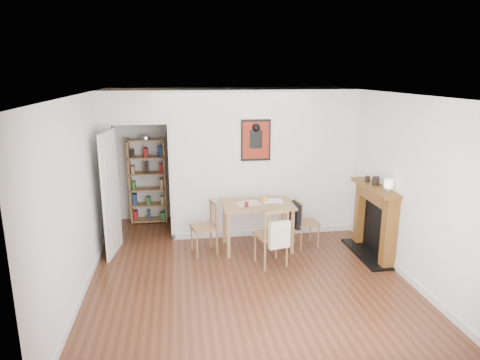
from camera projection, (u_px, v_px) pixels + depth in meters
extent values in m
plane|color=#562D1B|center=(245.00, 269.00, 6.46)|extent=(5.20, 5.20, 0.00)
plane|color=white|center=(225.00, 153.00, 8.63)|extent=(4.50, 0.00, 4.50)
plane|color=white|center=(292.00, 265.00, 3.64)|extent=(4.50, 0.00, 4.50)
plane|color=white|center=(82.00, 192.00, 5.82)|extent=(0.00, 5.20, 5.20)
plane|color=white|center=(392.00, 181.00, 6.45)|extent=(0.00, 5.20, 5.20)
plane|color=silver|center=(245.00, 94.00, 5.82)|extent=(5.20, 5.20, 0.00)
cube|color=white|center=(265.00, 165.00, 7.56)|extent=(3.35, 0.10, 2.60)
cube|color=white|center=(107.00, 170.00, 7.18)|extent=(0.25, 0.10, 2.60)
cube|color=white|center=(139.00, 108.00, 7.01)|extent=(0.90, 0.10, 0.55)
cube|color=silver|center=(114.00, 185.00, 7.26)|extent=(0.06, 0.14, 2.05)
cube|color=silver|center=(171.00, 183.00, 7.40)|extent=(0.06, 0.14, 2.05)
cube|color=silver|center=(264.00, 232.00, 7.81)|extent=(3.35, 0.02, 0.10)
cube|color=silver|center=(82.00, 297.00, 5.55)|extent=(0.02, 4.00, 0.10)
cube|color=silver|center=(404.00, 274.00, 6.18)|extent=(0.02, 4.00, 0.10)
cube|color=white|center=(111.00, 194.00, 6.82)|extent=(0.15, 0.80, 2.00)
cube|color=black|center=(256.00, 140.00, 7.36)|extent=(0.52, 0.02, 0.72)
cube|color=maroon|center=(256.00, 140.00, 7.35)|extent=(0.46, 0.00, 0.64)
cube|color=#9B7648|center=(257.00, 204.00, 7.04)|extent=(1.17, 0.74, 0.04)
cube|color=#9B7648|center=(228.00, 236.00, 6.77)|extent=(0.05, 0.05, 0.75)
cube|color=#9B7648|center=(292.00, 232.00, 6.91)|extent=(0.05, 0.05, 0.75)
cube|color=#9B7648|center=(224.00, 222.00, 7.36)|extent=(0.05, 0.05, 0.75)
cube|color=#9B7648|center=(283.00, 220.00, 7.50)|extent=(0.05, 0.05, 0.75)
cube|color=black|center=(295.00, 215.00, 7.15)|extent=(0.13, 0.34, 0.42)
cube|color=beige|center=(278.00, 234.00, 6.26)|extent=(0.34, 0.18, 0.41)
cube|color=#9B7648|center=(130.00, 181.00, 8.28)|extent=(0.04, 0.28, 1.67)
cube|color=#9B7648|center=(165.00, 180.00, 8.37)|extent=(0.04, 0.28, 1.67)
cube|color=#9B7648|center=(150.00, 220.00, 8.52)|extent=(0.70, 0.28, 0.03)
cube|color=#9B7648|center=(148.00, 189.00, 8.37)|extent=(0.70, 0.28, 0.03)
cube|color=#9B7648|center=(145.00, 140.00, 8.13)|extent=(0.70, 0.28, 0.03)
cube|color=maroon|center=(148.00, 181.00, 8.33)|extent=(0.62, 0.23, 0.23)
cube|color=brown|center=(389.00, 233.00, 6.39)|extent=(0.20, 0.16, 1.10)
cube|color=brown|center=(362.00, 213.00, 7.34)|extent=(0.20, 0.16, 1.10)
cube|color=brown|center=(375.00, 188.00, 6.71)|extent=(0.30, 1.21, 0.06)
cube|color=brown|center=(377.00, 195.00, 6.75)|extent=(0.20, 0.85, 0.20)
cube|color=black|center=(377.00, 228.00, 6.89)|extent=(0.08, 0.81, 0.88)
cube|color=black|center=(368.00, 253.00, 6.98)|extent=(0.45, 1.25, 0.03)
cylinder|color=maroon|center=(247.00, 204.00, 6.83)|extent=(0.06, 0.06, 0.08)
sphere|color=#FF9A0D|center=(265.00, 199.00, 7.10)|extent=(0.09, 0.09, 0.09)
cube|color=beige|center=(248.00, 203.00, 7.02)|extent=(0.47, 0.40, 0.00)
cube|color=white|center=(273.00, 201.00, 7.14)|extent=(0.34, 0.25, 0.02)
cylinder|color=silver|center=(388.00, 190.00, 6.31)|extent=(0.06, 0.06, 0.07)
cylinder|color=white|center=(389.00, 184.00, 6.28)|extent=(0.13, 0.13, 0.13)
cylinder|color=black|center=(376.00, 181.00, 6.75)|extent=(0.11, 0.11, 0.13)
cylinder|color=black|center=(367.00, 179.00, 6.93)|extent=(0.08, 0.08, 0.10)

